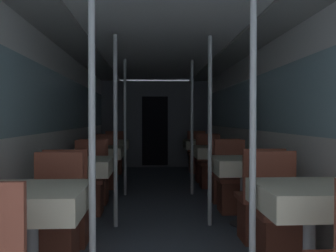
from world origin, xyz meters
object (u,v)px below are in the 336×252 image
(chair_left_near_2, at_px, (95,183))
(chair_right_far_1, at_px, (232,189))
(chair_right_near_2, at_px, (224,182))
(chair_left_far_2, at_px, (105,172))
(chair_left_near_1, at_px, (69,215))
(chair_left_far_1, at_px, (89,191))
(support_pole_right_0, at_px, (253,139))
(support_pole_right_1, at_px, (210,131))
(chair_right_near_3, at_px, (205,167))
(dining_table_left_0, at_px, (32,204))
(dining_table_right_1, at_px, (244,167))
(dining_table_right_0, at_px, (310,201))
(dining_table_left_1, at_px, (80,168))
(chair_right_near_1, at_px, (259,212))
(support_pole_left_2, at_px, (125,127))
(support_pole_right_2, at_px, (192,127))
(dining_table_left_3, at_px, (111,146))
(support_pole_left_1, at_px, (115,131))
(chair_left_far_0, at_px, (55,232))
(dining_table_left_2, at_px, (100,154))
(dining_table_right_2, at_px, (216,153))
(chair_right_far_3, at_px, (197,160))
(support_pole_left_0, at_px, (92,140))
(chair_right_far_0, at_px, (279,229))
(chair_right_far_2, at_px, (210,171))
(chair_left_near_3, at_px, (108,167))
(chair_left_far_3, at_px, (114,160))
(dining_table_right_3, at_px, (201,145))

(chair_left_near_2, distance_m, chair_right_far_1, 1.92)
(chair_right_near_2, bearing_deg, chair_left_far_2, 147.54)
(chair_left_near_1, distance_m, chair_left_far_1, 1.17)
(support_pole_right_0, height_order, chair_right_near_2, support_pole_right_0)
(support_pole_right_1, relative_size, chair_right_near_3, 2.31)
(dining_table_left_0, xyz_separation_m, dining_table_right_1, (1.84, 1.73, 0.00))
(dining_table_right_0, bearing_deg, chair_right_near_3, 90.00)
(support_pole_right_0, relative_size, chair_right_near_2, 2.31)
(dining_table_left_1, relative_size, dining_table_right_1, 1.00)
(chair_right_near_1, bearing_deg, support_pole_left_2, 122.06)
(support_pole_right_2, bearing_deg, dining_table_left_0, -112.74)
(chair_right_near_2, bearing_deg, support_pole_left_2, 158.03)
(chair_left_far_1, bearing_deg, dining_table_left_3, -90.00)
(support_pole_left_1, xyz_separation_m, support_pole_right_2, (1.06, 1.73, 0.00))
(chair_right_far_1, bearing_deg, chair_left_far_1, 0.00)
(dining_table_left_0, distance_m, dining_table_left_3, 5.18)
(chair_left_far_0, bearing_deg, dining_table_left_2, -90.00)
(support_pole_right_0, bearing_deg, support_pole_right_2, 90.00)
(dining_table_right_2, height_order, chair_right_far_3, chair_right_far_3)
(support_pole_left_0, height_order, support_pole_left_1, same)
(support_pole_left_2, relative_size, dining_table_right_2, 2.82)
(chair_right_far_0, height_order, support_pole_right_1, support_pole_right_1)
(dining_table_left_1, height_order, chair_right_far_2, chair_right_far_2)
(support_pole_left_1, bearing_deg, chair_right_far_0, -38.30)
(chair_left_near_3, xyz_separation_m, chair_right_near_3, (1.84, 0.00, 0.00))
(chair_left_near_1, xyz_separation_m, chair_right_near_1, (1.84, 0.00, 0.00))
(chair_left_near_2, xyz_separation_m, chair_right_near_2, (1.84, 0.00, 0.00))
(support_pole_right_0, distance_m, chair_right_far_2, 4.13)
(support_pole_left_1, relative_size, chair_right_far_3, 2.31)
(dining_table_left_1, bearing_deg, chair_right_far_1, 17.64)
(chair_left_near_2, bearing_deg, chair_right_far_1, -16.93)
(dining_table_left_1, height_order, support_pole_right_0, support_pole_right_0)
(dining_table_left_0, distance_m, support_pole_right_2, 3.77)
(chair_left_near_3, xyz_separation_m, chair_right_near_2, (1.84, -1.73, 0.00))
(support_pole_left_2, relative_size, chair_left_far_3, 2.31)
(chair_right_near_1, bearing_deg, support_pole_left_0, -141.70)
(chair_left_near_2, bearing_deg, chair_right_near_2, 0.00)
(dining_table_right_1, height_order, chair_right_near_1, chair_right_near_1)
(support_pole_left_2, xyz_separation_m, chair_left_far_3, (-0.39, 2.31, -0.78))
(dining_table_left_2, bearing_deg, chair_left_far_1, -90.00)
(dining_table_right_2, bearing_deg, chair_right_far_3, 90.00)
(chair_left_far_2, distance_m, dining_table_right_3, 2.19)
(chair_right_near_2, height_order, dining_table_right_3, chair_right_near_2)
(chair_left_far_0, distance_m, support_pole_right_0, 1.74)
(dining_table_left_0, relative_size, chair_left_near_1, 0.82)
(chair_right_far_0, xyz_separation_m, chair_right_far_2, (0.00, 3.45, 0.00))
(dining_table_left_0, relative_size, chair_left_far_2, 0.82)
(chair_left_far_1, relative_size, dining_table_right_3, 1.22)
(support_pole_left_0, xyz_separation_m, dining_table_left_3, (-0.39, 5.18, -0.41))
(dining_table_right_0, bearing_deg, dining_table_right_1, 90.00)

